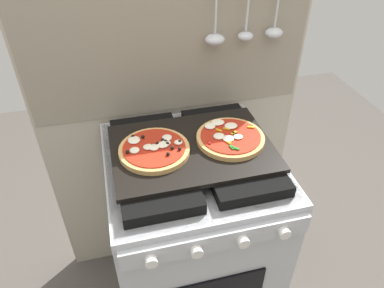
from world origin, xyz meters
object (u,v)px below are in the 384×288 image
at_px(baking_tray, 192,148).
at_px(pizza_right, 229,137).
at_px(pizza_left, 154,149).
at_px(stove, 192,235).

distance_m(baking_tray, pizza_right, 0.14).
xyz_separation_m(baking_tray, pizza_right, (0.13, 0.01, 0.02)).
height_order(baking_tray, pizza_right, pizza_right).
bearing_deg(pizza_right, baking_tray, -177.21).
height_order(baking_tray, pizza_left, pizza_left).
relative_size(stove, pizza_left, 3.84).
bearing_deg(pizza_right, pizza_left, -178.94).
xyz_separation_m(stove, pizza_right, (0.13, 0.01, 0.48)).
bearing_deg(pizza_right, stove, -176.52).
bearing_deg(baking_tray, pizza_right, 2.79).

